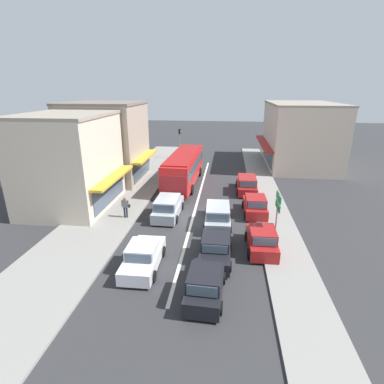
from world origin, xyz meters
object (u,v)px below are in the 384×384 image
Objects in this scene: sedan_adjacent_lane_trail at (215,248)px; traffic_light_downstreet at (180,139)px; sedan_adjacent_lane_lead at (143,257)px; parked_hatchback_kerb_second at (255,206)px; parked_wagon_kerb_third at (247,184)px; directional_road_sign at (278,206)px; city_bus at (184,167)px; wagon_queue_far_back at (218,215)px; wagon_queue_gap_filler at (168,207)px; hatchback_behind_bus_mid at (205,284)px; pedestrian_with_handbag_near at (125,206)px; pedestrian_browsing_midblock at (162,171)px; parked_hatchback_kerb_front at (262,240)px.

traffic_light_downstreet is at bearing 103.56° from sedan_adjacent_lane_trail.
sedan_adjacent_lane_lead is 10.70m from parked_hatchback_kerb_second.
parked_wagon_kerb_third is (6.40, 13.67, 0.08)m from sedan_adjacent_lane_lead.
directional_road_sign is at bearing 27.98° from sedan_adjacent_lane_trail.
parked_wagon_kerb_third is at bearing -14.66° from city_bus.
sedan_adjacent_lane_lead is at bearing -115.09° from parked_wagon_kerb_third.
wagon_queue_far_back is 1.08× the size of traffic_light_downstreet.
sedan_adjacent_lane_trail is at bearing -55.56° from wagon_queue_gap_filler.
hatchback_behind_bus_mid is 10.68m from pedestrian_with_handbag_near.
wagon_queue_gap_filler is at bearing 89.97° from sedan_adjacent_lane_lead.
wagon_queue_gap_filler is at bearing 164.19° from wagon_queue_far_back.
parked_hatchback_kerb_second reaches higher than sedan_adjacent_lane_lead.
traffic_light_downstreet is at bearing 88.28° from pedestrian_browsing_midblock.
wagon_queue_far_back is 8.16m from hatchback_behind_bus_mid.
sedan_adjacent_lane_lead is 1.12× the size of hatchback_behind_bus_mid.
sedan_adjacent_lane_lead is (-3.91, -6.04, -0.08)m from wagon_queue_far_back.
traffic_light_downstreet is (-2.15, 19.52, 2.11)m from wagon_queue_gap_filler.
pedestrian_with_handbag_near is (-9.81, 3.53, 0.36)m from parked_hatchback_kerb_front.
parked_hatchback_kerb_front is at bearing -19.77° from pedestrian_with_handbag_near.
sedan_adjacent_lane_trail is 3.06m from parked_hatchback_kerb_front.
sedan_adjacent_lane_lead is at bearing -160.54° from sedan_adjacent_lane_trail.
parked_hatchback_kerb_second is 5.40m from directional_road_sign.
wagon_queue_gap_filler is at bearing -75.11° from pedestrian_browsing_midblock.
parked_hatchback_kerb_second is 1.04× the size of directional_road_sign.
wagon_queue_gap_filler is 8.73m from directional_road_sign.
wagon_queue_gap_filler is 1.21× the size of parked_hatchback_kerb_front.
pedestrian_browsing_midblock is at bearing 104.89° from wagon_queue_gap_filler.
sedan_adjacent_lane_lead is at bearing -158.43° from parked_hatchback_kerb_front.
directional_road_sign reaches higher than parked_hatchback_kerb_front.
parked_wagon_kerb_third is 1.08× the size of traffic_light_downstreet.
directional_road_sign is at bearing -67.29° from traffic_light_downstreet.
parked_wagon_kerb_third reaches higher than sedan_adjacent_lane_trail.
traffic_light_downstreet is (-8.91, 18.37, 2.15)m from parked_hatchback_kerb_second.
pedestrian_with_handbag_near is at bearing -92.61° from traffic_light_downstreet.
pedestrian_with_handbag_near is at bearing 116.47° from sedan_adjacent_lane_lead.
hatchback_behind_bus_mid is at bearing -78.56° from city_bus.
wagon_queue_far_back is at bearing 129.82° from parked_hatchback_kerb_front.
city_bus is 2.88m from pedestrian_browsing_midblock.
wagon_queue_far_back reaches higher than parked_hatchback_kerb_second.
city_bus reaches higher than pedestrian_with_handbag_near.
parked_hatchback_kerb_front reaches higher than sedan_adjacent_lane_trail.
directional_road_sign reaches higher than pedestrian_with_handbag_near.
traffic_light_downstreet is at bearing 96.29° from wagon_queue_gap_filler.
wagon_queue_gap_filler reaches higher than hatchback_behind_bus_mid.
sedan_adjacent_lane_lead is 8.56m from directional_road_sign.
parked_hatchback_kerb_front is (3.11, 4.78, 0.00)m from hatchback_behind_bus_mid.
city_bus is 2.59× the size of sedan_adjacent_lane_lead.
sedan_adjacent_lane_trail and sedan_adjacent_lane_lead have the same top height.
wagon_queue_gap_filler is (-3.91, 1.11, 0.00)m from wagon_queue_far_back.
city_bus is at bearing 133.56° from parked_hatchback_kerb_second.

